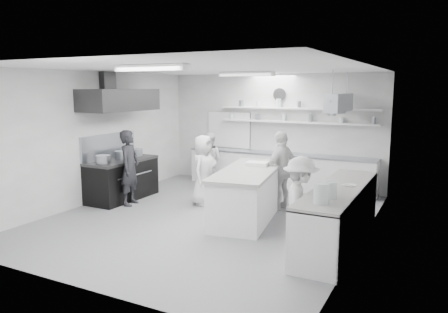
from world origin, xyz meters
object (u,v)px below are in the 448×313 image
at_px(prep_island, 248,195).
at_px(cook_back, 209,160).
at_px(stove, 122,180).
at_px(cook_stove, 130,168).
at_px(back_counter, 278,171).
at_px(right_counter, 339,216).

relative_size(prep_island, cook_back, 1.77).
xyz_separation_m(stove, cook_stove, (0.50, -0.31, 0.40)).
xyz_separation_m(back_counter, right_counter, (2.35, -3.40, 0.01)).
bearing_deg(cook_stove, back_counter, -51.73).
bearing_deg(prep_island, back_counter, 88.02).
relative_size(stove, right_counter, 0.55).
height_order(cook_stove, cook_back, cook_stove).
bearing_deg(right_counter, back_counter, 124.65).
distance_m(stove, right_counter, 5.28).
bearing_deg(back_counter, right_counter, -55.35).
bearing_deg(cook_stove, cook_back, -32.24).
height_order(right_counter, cook_stove, cook_stove).
height_order(back_counter, cook_stove, cook_stove).
relative_size(stove, cook_stove, 1.06).
bearing_deg(right_counter, prep_island, 162.37).
bearing_deg(back_counter, cook_stove, -127.59).
xyz_separation_m(right_counter, cook_stove, (-4.75, 0.29, 0.38)).
bearing_deg(stove, prep_island, 0.44).
bearing_deg(stove, back_counter, 43.99).
bearing_deg(right_counter, cook_back, 147.07).
height_order(stove, prep_island, prep_island).
relative_size(stove, back_counter, 0.36).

